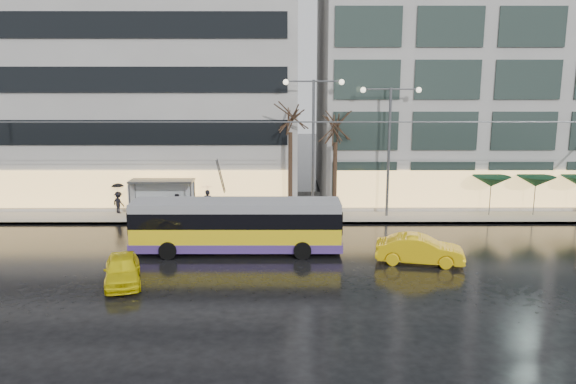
{
  "coord_description": "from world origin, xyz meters",
  "views": [
    {
      "loc": [
        0.2,
        -25.97,
        9.19
      ],
      "look_at": [
        0.32,
        5.0,
        2.94
      ],
      "focal_mm": 35.0,
      "sensor_mm": 36.0,
      "label": 1
    }
  ],
  "objects_px": {
    "trolleybus": "(237,227)",
    "bus_shelter": "(157,190)",
    "street_lamp_near": "(313,129)",
    "taxi_a": "(122,269)"
  },
  "relations": [
    {
      "from": "street_lamp_near",
      "to": "taxi_a",
      "type": "height_order",
      "value": "street_lamp_near"
    },
    {
      "from": "bus_shelter",
      "to": "trolleybus",
      "type": "bearing_deg",
      "value": -51.92
    },
    {
      "from": "street_lamp_near",
      "to": "taxi_a",
      "type": "xyz_separation_m",
      "value": [
        -9.27,
        -12.38,
        -5.32
      ]
    },
    {
      "from": "trolleybus",
      "to": "street_lamp_near",
      "type": "distance_m",
      "value": 10.01
    },
    {
      "from": "trolleybus",
      "to": "taxi_a",
      "type": "distance_m",
      "value": 6.77
    },
    {
      "from": "bus_shelter",
      "to": "taxi_a",
      "type": "distance_m",
      "value": 12.38
    },
    {
      "from": "street_lamp_near",
      "to": "bus_shelter",
      "type": "bearing_deg",
      "value": -179.37
    },
    {
      "from": "trolleybus",
      "to": "street_lamp_near",
      "type": "bearing_deg",
      "value": 60.08
    },
    {
      "from": "trolleybus",
      "to": "bus_shelter",
      "type": "bearing_deg",
      "value": 128.08
    },
    {
      "from": "trolleybus",
      "to": "bus_shelter",
      "type": "distance_m",
      "value": 9.66
    }
  ]
}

